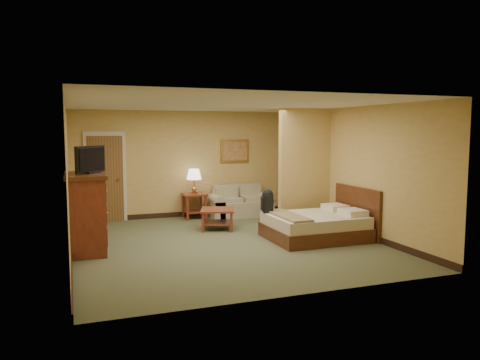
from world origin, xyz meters
name	(u,v)px	position (x,y,z in m)	size (l,w,h in m)	color
floor	(225,243)	(0.00, 0.00, 0.00)	(6.00, 6.00, 0.00)	#4F5638
ceiling	(225,104)	(0.00, 0.00, 2.60)	(6.00, 6.00, 0.00)	white
back_wall	(187,164)	(0.00, 3.00, 1.30)	(5.50, 0.02, 2.60)	tan
left_wall	(68,180)	(-2.75, 0.00, 1.30)	(0.02, 6.00, 2.60)	tan
right_wall	(352,171)	(2.75, 0.00, 1.30)	(0.02, 6.00, 2.60)	tan
partition	(305,168)	(2.15, 0.93, 1.30)	(1.20, 0.15, 2.60)	tan
door	(105,178)	(-1.95, 2.96, 1.03)	(0.94, 0.16, 2.10)	beige
baseboard	(188,214)	(0.00, 2.99, 0.06)	(5.50, 0.02, 0.12)	black
loveseat	(240,206)	(1.23, 2.57, 0.25)	(1.54, 0.72, 0.78)	tan
side_table	(194,202)	(0.08, 2.65, 0.40)	(0.56, 0.56, 0.61)	maroon
table_lamp	(194,175)	(0.08, 2.65, 1.06)	(0.36, 0.36, 0.59)	#A8753D
coffee_table	(218,215)	(0.23, 1.24, 0.32)	(0.87, 0.87, 0.45)	maroon
wall_picture	(235,151)	(1.23, 2.97, 1.60)	(0.77, 0.04, 0.60)	#B78E3F
dresser	(86,212)	(-2.48, 0.27, 0.70)	(0.68, 1.29, 1.38)	maroon
tv	(90,160)	(-2.37, 0.27, 1.60)	(0.53, 0.65, 0.48)	black
bed	(318,225)	(1.83, -0.28, 0.27)	(1.89, 1.53, 0.99)	#472110
backpack	(268,200)	(0.99, 0.27, 0.73)	(0.24, 0.30, 0.47)	black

